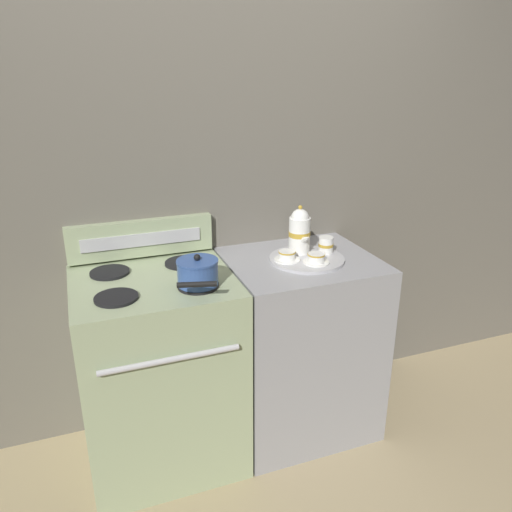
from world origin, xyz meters
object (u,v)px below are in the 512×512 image
(teacup_left, at_px, (316,258))
(teapot, at_px, (300,231))
(serving_tray, at_px, (307,259))
(stove, at_px, (160,372))
(creamer_jug, at_px, (326,245))
(teacup_right, at_px, (287,256))
(saucepan, at_px, (198,272))

(teacup_left, bearing_deg, teapot, 95.61)
(teapot, bearing_deg, serving_tray, -86.75)
(stove, xyz_separation_m, creamer_jug, (0.84, 0.01, 0.52))
(serving_tray, relative_size, teacup_right, 2.91)
(serving_tray, bearing_deg, stove, 178.40)
(teacup_right, bearing_deg, serving_tray, -1.23)
(stove, distance_m, saucepan, 0.57)
(stove, height_order, teapot, teapot)
(saucepan, bearing_deg, teacup_left, 4.67)
(stove, relative_size, teacup_left, 7.69)
(serving_tray, bearing_deg, creamer_jug, 14.03)
(stove, relative_size, teapot, 4.00)
(saucepan, relative_size, creamer_jug, 3.40)
(stove, xyz_separation_m, teapot, (0.72, 0.06, 0.59))
(stove, bearing_deg, teacup_left, -7.36)
(teapot, relative_size, teacup_left, 1.92)
(teacup_left, xyz_separation_m, creamer_jug, (0.10, 0.10, 0.02))
(teacup_left, distance_m, creamer_jug, 0.15)
(teapot, bearing_deg, stove, -175.48)
(stove, xyz_separation_m, serving_tray, (0.73, -0.02, 0.47))
(serving_tray, height_order, teapot, teapot)
(stove, xyz_separation_m, teacup_right, (0.62, -0.02, 0.50))
(creamer_jug, bearing_deg, teacup_right, -173.02)
(stove, xyz_separation_m, saucepan, (0.17, -0.14, 0.53))
(stove, bearing_deg, saucepan, -40.51)
(stove, relative_size, teacup_right, 7.69)
(saucepan, xyz_separation_m, serving_tray, (0.56, 0.12, -0.06))
(teapot, distance_m, teacup_left, 0.18)
(serving_tray, xyz_separation_m, teapot, (-0.00, 0.08, 0.12))
(saucepan, height_order, teacup_left, saucepan)
(teapot, height_order, teacup_left, teapot)
(teacup_left, xyz_separation_m, teacup_right, (-0.11, 0.08, 0.00))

